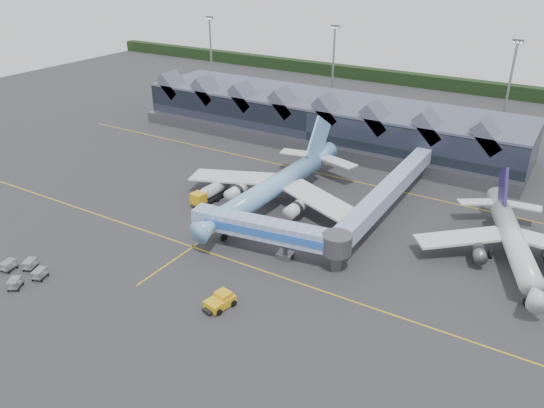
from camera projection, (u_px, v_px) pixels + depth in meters
The scene contains 11 objects.
ground at pixel (224, 226), 86.88m from camera, with size 260.00×260.00×0.00m, color #2D2D2F.
taxi_stripes at pixel (257, 203), 94.55m from camera, with size 120.00×60.00×0.01m.
tree_line_far at pixel (425, 81), 170.39m from camera, with size 260.00×4.00×4.00m, color black.
terminal at pixel (325, 119), 123.43m from camera, with size 90.00×22.25×12.52m.
light_masts at pixel (460, 87), 119.77m from camera, with size 132.40×42.56×22.45m.
main_airliner at pixel (276, 185), 92.18m from camera, with size 35.14×40.40×12.98m.
regional_jet at pixel (513, 239), 76.23m from camera, with size 26.38×29.51×10.43m.
jet_bridge at pixel (279, 233), 76.52m from camera, with size 24.41×6.88×5.69m.
fuel_truck at pixel (212, 192), 94.71m from camera, with size 3.13×9.08×3.02m.
pushback_tug at pixel (220, 301), 67.11m from camera, with size 3.32×4.56×1.87m.
baggage_carts at pixel (23, 271), 73.24m from camera, with size 7.33×6.50×1.43m.
Camera 1 is at (46.51, -61.19, 41.43)m, focal length 35.00 mm.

